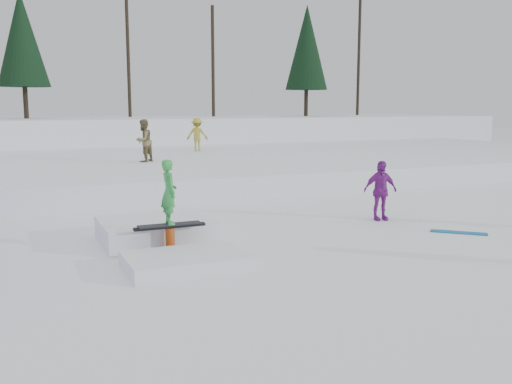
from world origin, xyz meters
name	(u,v)px	position (x,y,z in m)	size (l,w,h in m)	color
ground	(271,255)	(0.00, 0.00, 0.00)	(120.00, 120.00, 0.00)	white
snow_berm	(89,135)	(0.00, 30.00, 1.20)	(60.00, 14.00, 2.40)	white
snow_midrise	(129,166)	(0.00, 16.00, 0.40)	(50.00, 18.00, 0.80)	white
treeline	(180,44)	(6.18, 28.28, 7.45)	(40.24, 4.22, 10.50)	black
walker_olive	(144,141)	(0.24, 13.70, 1.73)	(0.90, 0.70, 1.86)	brown
walker_ygreen	(197,134)	(4.20, 18.47, 1.69)	(1.14, 0.66, 1.77)	#A79D2A
spectator_purple	(380,190)	(4.50, 2.28, 0.86)	(1.01, 0.42, 1.72)	purple
loose_board_teal	(459,232)	(5.38, 0.05, 0.01)	(1.40, 0.28, 0.03)	#116194
jib_rail_feature	(164,236)	(-2.02, 1.54, 0.30)	(2.60, 4.40, 2.11)	white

